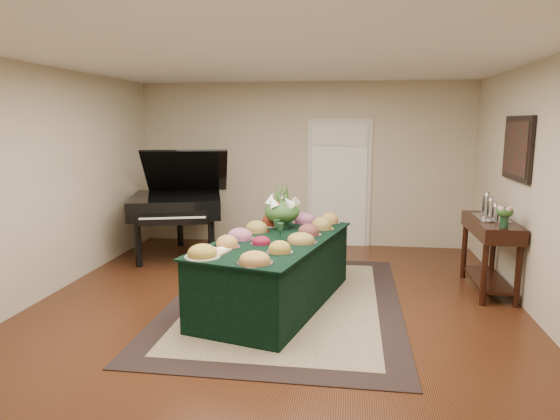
# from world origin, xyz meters

# --- Properties ---
(ground) EXTENTS (6.00, 6.00, 0.00)m
(ground) POSITION_xyz_m (0.00, 0.00, 0.00)
(ground) COLOR black
(ground) RESTS_ON ground
(area_rug) EXTENTS (2.61, 3.65, 0.01)m
(area_rug) POSITION_xyz_m (0.09, 0.14, 0.01)
(area_rug) COLOR black
(area_rug) RESTS_ON ground
(kitchen_doorway) EXTENTS (1.05, 0.07, 2.10)m
(kitchen_doorway) POSITION_xyz_m (0.60, 2.97, 1.02)
(kitchen_doorway) COLOR beige
(kitchen_doorway) RESTS_ON ground
(buffet_table) EXTENTS (1.64, 2.53, 0.78)m
(buffet_table) POSITION_xyz_m (-0.02, 0.03, 0.39)
(buffet_table) COLOR black
(buffet_table) RESTS_ON ground
(food_platters) EXTENTS (1.44, 2.35, 0.12)m
(food_platters) POSITION_xyz_m (-0.01, 0.09, 0.82)
(food_platters) COLOR #ABB5AB
(food_platters) RESTS_ON buffet_table
(cutting_board) EXTENTS (0.37, 0.37, 0.10)m
(cutting_board) POSITION_xyz_m (-0.54, -0.66, 0.81)
(cutting_board) COLOR tan
(cutting_board) RESTS_ON buffet_table
(green_goblets) EXTENTS (0.14, 0.26, 0.18)m
(green_goblets) POSITION_xyz_m (0.01, 0.12, 0.87)
(green_goblets) COLOR #15341F
(green_goblets) RESTS_ON buffet_table
(floral_centerpiece) EXTENTS (0.44, 0.44, 0.44)m
(floral_centerpiece) POSITION_xyz_m (-0.01, 0.57, 1.04)
(floral_centerpiece) COLOR #15341F
(floral_centerpiece) RESTS_ON buffet_table
(grand_piano) EXTENTS (1.69, 1.87, 1.66)m
(grand_piano) POSITION_xyz_m (-1.83, 1.93, 0.82)
(grand_piano) COLOR black
(grand_piano) RESTS_ON ground
(wicker_basket) EXTENTS (0.45, 0.45, 0.28)m
(wicker_basket) POSITION_xyz_m (-0.97, 1.16, 0.14)
(wicker_basket) COLOR #9C673E
(wicker_basket) RESTS_ON ground
(mahogany_sideboard) EXTENTS (0.45, 1.23, 0.90)m
(mahogany_sideboard) POSITION_xyz_m (2.50, 0.87, 0.69)
(mahogany_sideboard) COLOR black
(mahogany_sideboard) RESTS_ON ground
(tea_service) EXTENTS (0.34, 0.74, 0.30)m
(tea_service) POSITION_xyz_m (2.50, 0.91, 1.01)
(tea_service) COLOR silver
(tea_service) RESTS_ON mahogany_sideboard
(pink_bouquet) EXTENTS (0.20, 0.20, 0.26)m
(pink_bouquet) POSITION_xyz_m (2.50, 0.40, 1.07)
(pink_bouquet) COLOR #15341F
(pink_bouquet) RESTS_ON mahogany_sideboard
(wall_painting) EXTENTS (0.05, 0.95, 0.75)m
(wall_painting) POSITION_xyz_m (2.72, 0.87, 1.75)
(wall_painting) COLOR black
(wall_painting) RESTS_ON ground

